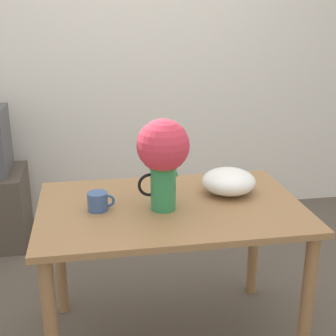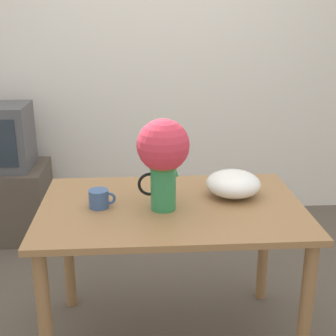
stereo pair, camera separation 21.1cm
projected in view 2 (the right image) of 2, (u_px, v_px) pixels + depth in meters
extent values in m
cube|color=silver|center=(156.00, 56.00, 3.66)|extent=(8.00, 0.05, 2.60)
cube|color=olive|center=(172.00, 208.00, 2.22)|extent=(1.25, 0.81, 0.03)
cylinder|color=olive|center=(46.00, 327.00, 1.98)|extent=(0.06, 0.06, 0.74)
cylinder|color=olive|center=(305.00, 316.00, 2.05)|extent=(0.06, 0.06, 0.74)
cylinder|color=olive|center=(68.00, 248.00, 2.64)|extent=(0.06, 0.06, 0.74)
cylinder|color=olive|center=(264.00, 242.00, 2.71)|extent=(0.06, 0.06, 0.74)
cylinder|color=#2D844C|center=(163.00, 186.00, 2.14)|extent=(0.12, 0.12, 0.22)
cone|color=#2D844C|center=(174.00, 170.00, 2.12)|extent=(0.04, 0.04, 0.06)
torus|color=black|center=(150.00, 185.00, 2.13)|extent=(0.11, 0.01, 0.11)
sphere|color=#3D7033|center=(163.00, 155.00, 2.09)|extent=(0.18, 0.18, 0.18)
sphere|color=#CC3347|center=(163.00, 146.00, 2.08)|extent=(0.24, 0.24, 0.24)
cylinder|color=#385689|center=(99.00, 199.00, 2.18)|extent=(0.09, 0.09, 0.09)
torus|color=#385689|center=(109.00, 198.00, 2.18)|extent=(0.06, 0.01, 0.06)
ellipsoid|color=white|center=(233.00, 184.00, 2.31)|extent=(0.27, 0.27, 0.13)
cube|color=#4C4238|center=(4.00, 201.00, 3.53)|extent=(0.66, 0.51, 0.54)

